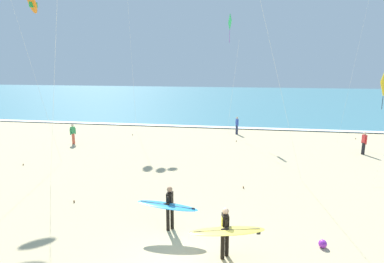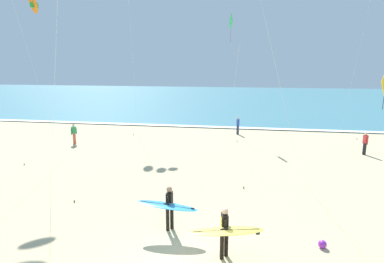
{
  "view_description": "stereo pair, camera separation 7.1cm",
  "coord_description": "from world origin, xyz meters",
  "px_view_note": "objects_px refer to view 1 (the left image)",
  "views": [
    {
      "loc": [
        1.36,
        -8.25,
        6.02
      ],
      "look_at": [
        -0.79,
        4.44,
        3.33
      ],
      "focal_mm": 29.44,
      "sensor_mm": 36.0,
      "label": 1
    },
    {
      "loc": [
        1.43,
        -8.24,
        6.02
      ],
      "look_at": [
        -0.79,
        4.44,
        3.33
      ],
      "focal_mm": 29.44,
      "sensor_mm": 36.0,
      "label": 2
    }
  ],
  "objects_px": {
    "bystander_red_top": "(364,143)",
    "beach_ball": "(323,244)",
    "surfer_trailing": "(226,230)",
    "bystander_green_top": "(73,134)",
    "bystander_blue_top": "(237,125)",
    "kite_diamond_emerald_far": "(230,25)",
    "kite_delta_amber_mid": "(33,3)",
    "surfer_lead": "(169,205)"
  },
  "relations": [
    {
      "from": "bystander_blue_top",
      "to": "beach_ball",
      "type": "bearing_deg",
      "value": -79.13
    },
    {
      "from": "surfer_lead",
      "to": "beach_ball",
      "type": "xyz_separation_m",
      "value": [
        5.36,
        -0.14,
        -0.91
      ]
    },
    {
      "from": "surfer_trailing",
      "to": "bystander_red_top",
      "type": "relative_size",
      "value": 1.5
    },
    {
      "from": "kite_delta_amber_mid",
      "to": "kite_diamond_emerald_far",
      "type": "bearing_deg",
      "value": 60.58
    },
    {
      "from": "surfer_trailing",
      "to": "beach_ball",
      "type": "xyz_separation_m",
      "value": [
        3.19,
        1.28,
        -0.91
      ]
    },
    {
      "from": "bystander_green_top",
      "to": "beach_ball",
      "type": "bearing_deg",
      "value": -36.77
    },
    {
      "from": "kite_delta_amber_mid",
      "to": "surfer_lead",
      "type": "bearing_deg",
      "value": -26.63
    },
    {
      "from": "surfer_trailing",
      "to": "kite_diamond_emerald_far",
      "type": "distance_m",
      "value": 21.44
    },
    {
      "from": "kite_delta_amber_mid",
      "to": "kite_diamond_emerald_far",
      "type": "xyz_separation_m",
      "value": [
        8.28,
        14.68,
        0.59
      ]
    },
    {
      "from": "kite_diamond_emerald_far",
      "to": "beach_ball",
      "type": "distance_m",
      "value": 21.07
    },
    {
      "from": "surfer_trailing",
      "to": "bystander_blue_top",
      "type": "bearing_deg",
      "value": 90.59
    },
    {
      "from": "kite_delta_amber_mid",
      "to": "bystander_red_top",
      "type": "relative_size",
      "value": 5.93
    },
    {
      "from": "kite_diamond_emerald_far",
      "to": "bystander_blue_top",
      "type": "height_order",
      "value": "kite_diamond_emerald_far"
    },
    {
      "from": "bystander_blue_top",
      "to": "bystander_green_top",
      "type": "xyz_separation_m",
      "value": [
        -12.53,
        -5.76,
        0.0
      ]
    },
    {
      "from": "surfer_lead",
      "to": "bystander_red_top",
      "type": "relative_size",
      "value": 1.4
    },
    {
      "from": "surfer_trailing",
      "to": "kite_delta_amber_mid",
      "type": "relative_size",
      "value": 0.25
    },
    {
      "from": "bystander_red_top",
      "to": "beach_ball",
      "type": "xyz_separation_m",
      "value": [
        -5.44,
        -12.51,
        -0.67
      ]
    },
    {
      "from": "bystander_green_top",
      "to": "beach_ball",
      "type": "distance_m",
      "value": 19.89
    },
    {
      "from": "kite_diamond_emerald_far",
      "to": "bystander_red_top",
      "type": "distance_m",
      "value": 14.26
    },
    {
      "from": "surfer_lead",
      "to": "bystander_green_top",
      "type": "distance_m",
      "value": 15.81
    },
    {
      "from": "kite_delta_amber_mid",
      "to": "beach_ball",
      "type": "relative_size",
      "value": 33.68
    },
    {
      "from": "surfer_trailing",
      "to": "bystander_green_top",
      "type": "relative_size",
      "value": 1.5
    },
    {
      "from": "surfer_trailing",
      "to": "beach_ball",
      "type": "bearing_deg",
      "value": 21.8
    },
    {
      "from": "kite_delta_amber_mid",
      "to": "bystander_green_top",
      "type": "height_order",
      "value": "kite_delta_amber_mid"
    },
    {
      "from": "kite_delta_amber_mid",
      "to": "surfer_trailing",
      "type": "bearing_deg",
      "value": -28.22
    },
    {
      "from": "bystander_blue_top",
      "to": "kite_delta_amber_mid",
      "type": "bearing_deg",
      "value": -123.28
    },
    {
      "from": "surfer_lead",
      "to": "surfer_trailing",
      "type": "height_order",
      "value": "same"
    },
    {
      "from": "surfer_trailing",
      "to": "bystander_blue_top",
      "type": "relative_size",
      "value": 1.5
    },
    {
      "from": "kite_delta_amber_mid",
      "to": "bystander_red_top",
      "type": "height_order",
      "value": "kite_delta_amber_mid"
    },
    {
      "from": "surfer_trailing",
      "to": "bystander_red_top",
      "type": "xyz_separation_m",
      "value": [
        8.63,
        13.79,
        -0.24
      ]
    },
    {
      "from": "kite_diamond_emerald_far",
      "to": "surfer_lead",
      "type": "bearing_deg",
      "value": -93.47
    },
    {
      "from": "kite_diamond_emerald_far",
      "to": "bystander_blue_top",
      "type": "distance_m",
      "value": 8.72
    },
    {
      "from": "bystander_red_top",
      "to": "beach_ball",
      "type": "distance_m",
      "value": 13.66
    },
    {
      "from": "bystander_red_top",
      "to": "bystander_green_top",
      "type": "height_order",
      "value": "same"
    },
    {
      "from": "surfer_trailing",
      "to": "kite_diamond_emerald_far",
      "type": "relative_size",
      "value": 0.23
    },
    {
      "from": "bystander_green_top",
      "to": "surfer_trailing",
      "type": "bearing_deg",
      "value": -45.99
    },
    {
      "from": "surfer_lead",
      "to": "bystander_blue_top",
      "type": "height_order",
      "value": "surfer_lead"
    },
    {
      "from": "kite_delta_amber_mid",
      "to": "bystander_blue_top",
      "type": "height_order",
      "value": "kite_delta_amber_mid"
    },
    {
      "from": "kite_diamond_emerald_far",
      "to": "bystander_green_top",
      "type": "xyz_separation_m",
      "value": [
        -11.67,
        -6.52,
        -8.64
      ]
    },
    {
      "from": "surfer_trailing",
      "to": "bystander_blue_top",
      "type": "xyz_separation_m",
      "value": [
        -0.2,
        18.94,
        -0.24
      ]
    },
    {
      "from": "surfer_lead",
      "to": "bystander_green_top",
      "type": "height_order",
      "value": "surfer_lead"
    },
    {
      "from": "surfer_lead",
      "to": "bystander_red_top",
      "type": "distance_m",
      "value": 16.43
    }
  ]
}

